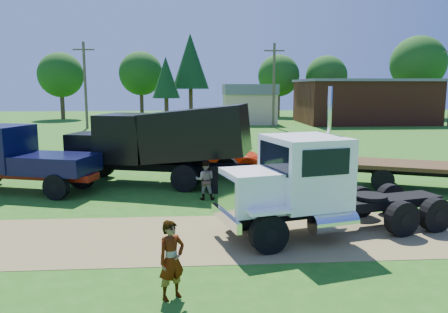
{
  "coord_description": "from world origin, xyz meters",
  "views": [
    {
      "loc": [
        -2.74,
        -12.25,
        4.34
      ],
      "look_at": [
        -1.52,
        4.94,
        1.6
      ],
      "focal_mm": 35.0,
      "sensor_mm": 36.0,
      "label": 1
    }
  ],
  "objects": [
    {
      "name": "dirt_track",
      "position": [
        0.0,
        0.0,
        0.01
      ],
      "size": [
        120.0,
        4.2,
        0.01
      ],
      "primitive_type": "cube",
      "color": "olive",
      "rests_on": "ground"
    },
    {
      "name": "tan_shed",
      "position": [
        4.0,
        40.0,
        2.42
      ],
      "size": [
        6.2,
        5.4,
        4.7
      ],
      "color": "tan",
      "rests_on": "ground"
    },
    {
      "name": "black_dump_truck",
      "position": [
        -4.08,
        7.13,
        2.0
      ],
      "size": [
        8.56,
        4.59,
        3.64
      ],
      "rotation": [
        0.0,
        0.0,
        -0.27
      ],
      "color": "black",
      "rests_on": "ground"
    },
    {
      "name": "navy_truck",
      "position": [
        -10.18,
        6.34,
        1.41
      ],
      "size": [
        6.48,
        3.76,
        2.76
      ],
      "rotation": [
        0.0,
        0.0,
        -0.28
      ],
      "color": "#98160B",
      "rests_on": "ground"
    },
    {
      "name": "tree_row",
      "position": [
        6.78,
        51.23,
        6.76
      ],
      "size": [
        57.48,
        12.25,
        11.89
      ],
      "color": "#382917",
      "rests_on": "ground"
    },
    {
      "name": "flatbed_trailer",
      "position": [
        7.8,
        5.18,
        0.84
      ],
      "size": [
        7.95,
        5.12,
        1.96
      ],
      "rotation": [
        0.0,
        0.0,
        -0.4
      ],
      "color": "#322210",
      "rests_on": "ground"
    },
    {
      "name": "spectator_a",
      "position": [
        -3.21,
        -3.69,
        0.83
      ],
      "size": [
        0.73,
        0.68,
        1.67
      ],
      "primitive_type": "imported",
      "rotation": [
        0.0,
        0.0,
        0.63
      ],
      "color": "#999999",
      "rests_on": "ground"
    },
    {
      "name": "orange_pickup",
      "position": [
        -1.25,
        10.54,
        0.67
      ],
      "size": [
        5.04,
        2.81,
        1.33
      ],
      "primitive_type": "imported",
      "rotation": [
        0.0,
        0.0,
        1.44
      ],
      "color": "#EE360B",
      "rests_on": "ground"
    },
    {
      "name": "brick_building",
      "position": [
        18.0,
        40.0,
        2.66
      ],
      "size": [
        15.4,
        10.4,
        5.3
      ],
      "color": "maroon",
      "rests_on": "ground"
    },
    {
      "name": "utility_poles",
      "position": [
        6.0,
        35.0,
        4.71
      ],
      "size": [
        42.2,
        0.28,
        9.0
      ],
      "color": "brown",
      "rests_on": "ground"
    },
    {
      "name": "ground",
      "position": [
        0.0,
        0.0,
        0.0
      ],
      "size": [
        140.0,
        140.0,
        0.0
      ],
      "primitive_type": "plane",
      "color": "#1F5B13",
      "rests_on": "ground"
    },
    {
      "name": "white_semi_tractor",
      "position": [
        0.56,
        0.0,
        1.49
      ],
      "size": [
        7.4,
        3.99,
        4.37
      ],
      "rotation": [
        0.0,
        0.0,
        0.25
      ],
      "color": "black",
      "rests_on": "ground"
    },
    {
      "name": "spectator_b",
      "position": [
        -2.3,
        4.37,
        0.78
      ],
      "size": [
        0.8,
        0.65,
        1.56
      ],
      "primitive_type": "imported",
      "rotation": [
        0.0,
        0.0,
        3.05
      ],
      "color": "#999999",
      "rests_on": "ground"
    }
  ]
}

